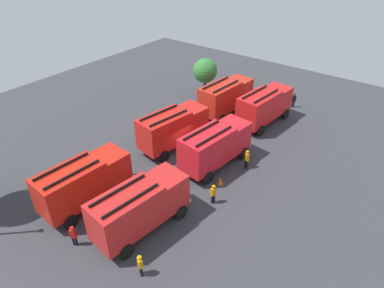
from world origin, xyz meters
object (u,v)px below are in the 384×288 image
(fire_truck_3, at_px, (84,181))
(firefighter_0, at_px, (294,100))
(fire_truck_4, at_px, (173,127))
(firefighter_3, at_px, (213,193))
(traffic_cone_1, at_px, (204,149))
(fire_truck_0, at_px, (140,206))
(firefighter_4, at_px, (140,265))
(tree_1, at_px, (205,71))
(firefighter_1, at_px, (247,159))
(traffic_cone_2, at_px, (144,193))
(fire_truck_2, at_px, (264,105))
(fire_truck_1, at_px, (215,145))
(firefighter_2, at_px, (73,235))
(traffic_cone_0, at_px, (220,181))
(fire_truck_5, at_px, (226,96))

(fire_truck_3, bearing_deg, firefighter_0, -9.30)
(fire_truck_4, xyz_separation_m, firefighter_3, (-4.23, -7.51, -1.23))
(traffic_cone_1, bearing_deg, fire_truck_0, -168.36)
(firefighter_4, relative_size, tree_1, 0.36)
(firefighter_1, distance_m, traffic_cone_1, 4.44)
(firefighter_3, relative_size, traffic_cone_1, 2.46)
(traffic_cone_2, bearing_deg, fire_truck_3, 137.98)
(fire_truck_2, xyz_separation_m, firefighter_3, (-13.56, -2.84, -1.23))
(firefighter_1, relative_size, traffic_cone_2, 2.73)
(fire_truck_4, xyz_separation_m, firefighter_0, (14.97, -5.70, -1.22))
(fire_truck_1, relative_size, fire_truck_2, 1.00)
(firefighter_2, distance_m, traffic_cone_2, 6.37)
(firefighter_2, relative_size, traffic_cone_2, 2.56)
(traffic_cone_2, bearing_deg, fire_truck_1, -16.81)
(fire_truck_0, relative_size, fire_truck_1, 1.00)
(fire_truck_3, bearing_deg, fire_truck_1, -22.62)
(fire_truck_2, bearing_deg, fire_truck_0, -173.00)
(firefighter_3, relative_size, firefighter_4, 1.01)
(firefighter_1, bearing_deg, traffic_cone_2, 2.75)
(fire_truck_2, height_order, firefighter_4, fire_truck_2)
(traffic_cone_0, distance_m, traffic_cone_1, 4.87)
(traffic_cone_2, bearing_deg, firefighter_2, 177.55)
(firefighter_4, xyz_separation_m, traffic_cone_2, (5.31, 4.86, -0.59))
(fire_truck_5, relative_size, traffic_cone_0, 10.54)
(fire_truck_1, height_order, traffic_cone_0, fire_truck_1)
(fire_truck_0, bearing_deg, firefighter_4, -129.83)
(firefighter_4, height_order, tree_1, tree_1)
(fire_truck_3, height_order, firefighter_3, fire_truck_3)
(fire_truck_0, xyz_separation_m, firefighter_1, (10.74, -2.23, -1.17))
(firefighter_1, distance_m, traffic_cone_0, 3.39)
(fire_truck_0, bearing_deg, traffic_cone_0, -5.82)
(fire_truck_4, xyz_separation_m, firefighter_4, (-12.23, -7.66, -1.24))
(firefighter_0, height_order, firefighter_1, firefighter_1)
(fire_truck_0, distance_m, tree_1, 23.31)
(fire_truck_2, distance_m, tree_1, 9.68)
(firefighter_0, bearing_deg, firefighter_1, -33.51)
(fire_truck_4, bearing_deg, fire_truck_5, 7.43)
(fire_truck_3, distance_m, tree_1, 22.29)
(fire_truck_2, xyz_separation_m, fire_truck_3, (-19.45, 4.75, 0.00))
(fire_truck_5, height_order, firefighter_2, fire_truck_5)
(fire_truck_5, distance_m, firefighter_2, 22.29)
(traffic_cone_0, xyz_separation_m, traffic_cone_1, (3.05, 3.80, -0.01))
(fire_truck_1, bearing_deg, traffic_cone_2, 169.85)
(fire_truck_1, height_order, tree_1, tree_1)
(tree_1, bearing_deg, fire_truck_1, -141.00)
(fire_truck_0, distance_m, fire_truck_4, 10.76)
(fire_truck_4, xyz_separation_m, firefighter_1, (1.25, -7.28, -1.17))
(fire_truck_0, bearing_deg, firefighter_0, 5.04)
(fire_truck_0, height_order, firefighter_0, fire_truck_0)
(fire_truck_4, bearing_deg, traffic_cone_1, -62.15)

